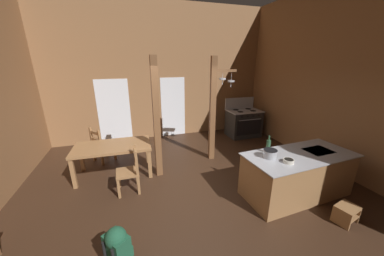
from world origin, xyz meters
name	(u,v)px	position (x,y,z in m)	size (l,w,h in m)	color
ground_plane	(196,196)	(0.00, 0.00, -0.05)	(7.92, 7.98, 0.10)	#382316
wall_back	(161,74)	(0.00, 3.66, 2.18)	(7.92, 0.14, 4.36)	#93663F
wall_right	(351,80)	(3.63, 0.00, 2.18)	(0.14, 7.98, 4.36)	#93663F
glazed_door_back_left	(114,111)	(-1.60, 3.58, 1.02)	(1.00, 0.01, 2.05)	white
glazed_panel_back_right	(173,107)	(0.36, 3.58, 1.02)	(0.84, 0.01, 2.05)	white
kitchen_island	(297,174)	(1.91, -0.60, 0.44)	(2.21, 1.09, 0.89)	#9E7044
stove_range	(243,123)	(2.72, 2.76, 0.48)	(1.14, 0.82, 1.32)	#252525
support_post_with_pot_rack	(214,107)	(0.96, 1.42, 1.44)	(0.66, 0.23, 2.71)	brown
support_post_center	(157,120)	(-0.59, 1.00, 1.35)	(0.14, 0.14, 2.71)	brown
step_stool	(346,213)	(2.16, -1.48, 0.18)	(0.41, 0.35, 0.30)	#9E7044
dining_table	(113,149)	(-1.59, 1.34, 0.65)	(1.73, 0.95, 0.74)	#9E7044
ladderback_chair_near_window	(130,171)	(-1.25, 0.53, 0.45)	(0.45, 0.45, 0.95)	#9E7044
ladderback_chair_by_post	(102,145)	(-1.93, 2.16, 0.45)	(0.62, 0.62, 0.95)	#9E7044
backpack	(117,246)	(-1.47, -1.14, 0.31)	(0.39, 0.39, 0.60)	#1E5138
stockpot_on_counter	(270,154)	(1.25, -0.54, 0.97)	(0.32, 0.25, 0.16)	#A8AAB2
mixing_bowl_on_counter	(289,161)	(1.44, -0.81, 0.92)	(0.19, 0.19, 0.07)	silver
bottle_tall_on_counter	(268,146)	(1.35, -0.34, 1.03)	(0.08, 0.08, 0.35)	#2D5638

